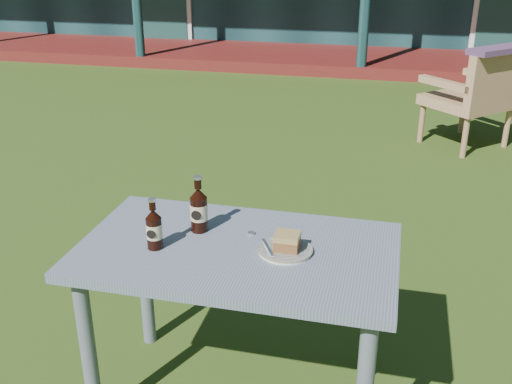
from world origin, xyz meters
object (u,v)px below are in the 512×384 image
(cafe_table, at_px, (238,270))
(plate, at_px, (285,250))
(cola_bottle_near, at_px, (199,209))
(cola_bottle_far, at_px, (154,229))
(cake_slice, at_px, (287,241))
(armchair_left, at_px, (476,94))

(cafe_table, relative_size, plate, 5.88)
(cola_bottle_near, relative_size, cola_bottle_far, 1.15)
(cafe_table, height_order, cake_slice, cake_slice)
(cola_bottle_near, distance_m, armchair_left, 3.85)
(cola_bottle_near, xyz_separation_m, cola_bottle_far, (-0.12, -0.18, -0.01))
(plate, xyz_separation_m, cola_bottle_near, (-0.37, 0.09, 0.08))
(cola_bottle_near, bearing_deg, armchair_left, 68.64)
(plate, height_order, armchair_left, armchair_left)
(cafe_table, bearing_deg, cola_bottle_near, 152.23)
(cola_bottle_far, xyz_separation_m, armchair_left, (1.51, 3.75, -0.30))
(cafe_table, distance_m, cake_slice, 0.24)
(cola_bottle_near, height_order, armchair_left, cola_bottle_near)
(cola_bottle_near, bearing_deg, cake_slice, -13.82)
(cake_slice, distance_m, armchair_left, 3.81)
(cola_bottle_far, bearing_deg, plate, 9.78)
(cafe_table, bearing_deg, cake_slice, 1.32)
(plate, bearing_deg, cola_bottle_far, -170.22)
(cake_slice, xyz_separation_m, armchair_left, (1.03, 3.66, -0.26))
(cake_slice, relative_size, armchair_left, 0.10)
(cake_slice, distance_m, cola_bottle_far, 0.50)
(plate, relative_size, cake_slice, 2.22)
(cafe_table, distance_m, cola_bottle_far, 0.36)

